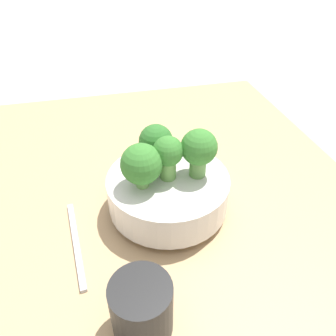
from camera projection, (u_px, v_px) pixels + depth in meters
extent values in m
plane|color=#ADA89E|center=(160.00, 215.00, 0.66)|extent=(6.00, 6.00, 0.00)
cube|color=tan|center=(160.00, 207.00, 0.64)|extent=(1.00, 0.82, 0.04)
cylinder|color=silver|center=(168.00, 206.00, 0.61)|extent=(0.10, 0.10, 0.01)
cylinder|color=silver|center=(168.00, 191.00, 0.59)|extent=(0.21, 0.21, 0.06)
cylinder|color=#6BA34C|center=(156.00, 157.00, 0.59)|extent=(0.02, 0.02, 0.02)
sphere|color=#2D6B28|center=(155.00, 141.00, 0.57)|extent=(0.06, 0.06, 0.06)
cylinder|color=#609347|center=(198.00, 166.00, 0.56)|extent=(0.03, 0.03, 0.04)
sphere|color=#387A2D|center=(199.00, 147.00, 0.54)|extent=(0.06, 0.06, 0.06)
cylinder|color=#7AB256|center=(142.00, 181.00, 0.54)|extent=(0.02, 0.02, 0.02)
sphere|color=#387A2D|center=(141.00, 164.00, 0.52)|extent=(0.07, 0.07, 0.07)
cylinder|color=#6BA34C|center=(168.00, 169.00, 0.56)|extent=(0.03, 0.03, 0.04)
sphere|color=#387A2D|center=(168.00, 151.00, 0.53)|extent=(0.05, 0.05, 0.05)
cylinder|color=black|center=(142.00, 308.00, 0.41)|extent=(0.08, 0.08, 0.09)
cube|color=#B2B2B7|center=(76.00, 243.00, 0.54)|extent=(0.19, 0.03, 0.01)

